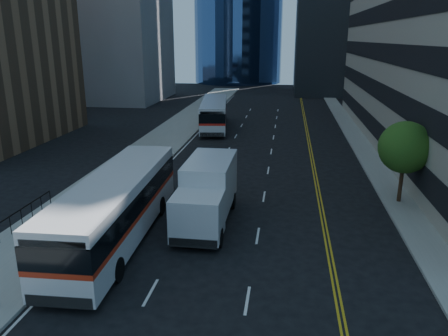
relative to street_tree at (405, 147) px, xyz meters
The scene contains 7 objects.
ground 12.58m from the street_tree, 138.37° to the right, with size 160.00×160.00×0.00m, color black.
sidewalk_west 26.11m from the street_tree, 138.92° to the left, with size 5.00×90.00×0.15m, color gray.
sidewalk_east 17.37m from the street_tree, 90.00° to the left, with size 2.00×90.00×0.15m, color gray.
street_tree is the anchor object (origin of this frame).
bus_front 17.39m from the street_tree, 154.41° to the right, with size 3.30×13.24×3.39m.
bus_rear 26.92m from the street_tree, 125.20° to the left, with size 4.29×12.66×3.20m.
box_truck 12.51m from the street_tree, 157.50° to the right, with size 2.58×7.29×3.48m.
Camera 1 is at (1.74, -19.15, 10.07)m, focal length 35.00 mm.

